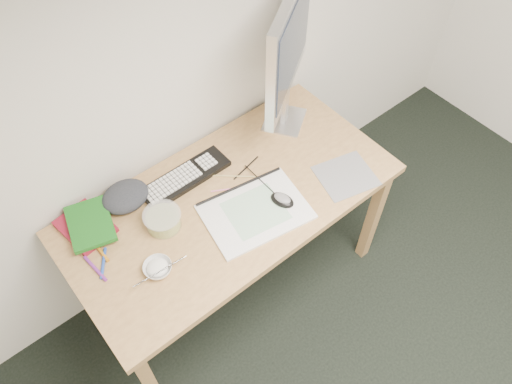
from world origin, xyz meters
The scene contains 18 objects.
desk centered at (-0.22, 1.43, 0.67)m, with size 1.40×0.70×0.75m.
mousepad centered at (0.24, 1.21, 0.75)m, with size 0.23×0.21×0.00m, color gray.
sketchpad centered at (-0.19, 1.31, 0.76)m, with size 0.41×0.29×0.01m, color white.
keyboard centered at (-0.31, 1.63, 0.76)m, with size 0.40×0.13×0.02m, color black.
monitor centered at (0.25, 1.63, 1.16)m, with size 0.49×0.35×0.65m.
mouse centered at (-0.07, 1.28, 0.78)m, with size 0.07×0.10×0.04m, color black.
rice_bowl centered at (-0.63, 1.33, 0.77)m, with size 0.11×0.11×0.03m, color silver.
chopsticks centered at (-0.64, 1.31, 0.79)m, with size 0.02×0.02×0.21m, color #B7B7B9.
fruit_tub centered at (-0.51, 1.49, 0.79)m, with size 0.15×0.15×0.07m, color gold.
book_red centered at (-0.75, 1.67, 0.76)m, with size 0.16×0.22×0.02m, color maroon.
book_green centered at (-0.74, 1.66, 0.78)m, with size 0.16×0.23×0.02m, color #175F18.
cloth_lump centered at (-0.56, 1.69, 0.78)m, with size 0.16×0.14×0.07m, color #26282E.
pencil_pink centered at (-0.19, 1.47, 0.75)m, with size 0.01×0.01×0.16m, color pink.
pencil_tan centered at (-0.14, 1.51, 0.75)m, with size 0.01×0.01×0.19m, color tan.
pencil_black centered at (-0.07, 1.51, 0.75)m, with size 0.01×0.01×0.16m, color black.
marker_blue centered at (-0.78, 1.49, 0.76)m, with size 0.01×0.01×0.13m, color #1E41A7.
marker_orange centered at (-0.76, 1.55, 0.76)m, with size 0.01×0.01×0.14m, color #C27916.
marker_purple centered at (-0.81, 1.48, 0.76)m, with size 0.01×0.01×0.14m, color #76278F.
Camera 1 is at (-0.92, 0.41, 2.41)m, focal length 35.00 mm.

